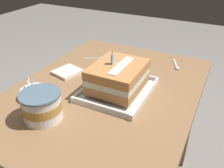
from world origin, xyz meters
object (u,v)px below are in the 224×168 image
(bowl_stack, at_px, (35,93))
(serving_spoon_near_tray, at_px, (101,58))
(ice_cream_tub, at_px, (42,106))
(serving_spoon_by_bowls, at_px, (176,66))
(birthday_cake, at_px, (118,76))
(napkin_pile, at_px, (67,72))
(foil_tray, at_px, (118,90))

(bowl_stack, xyz_separation_m, serving_spoon_near_tray, (0.46, -0.05, -0.01))
(bowl_stack, height_order, ice_cream_tub, ice_cream_tub)
(ice_cream_tub, height_order, serving_spoon_near_tray, ice_cream_tub)
(serving_spoon_by_bowls, bearing_deg, birthday_cake, 154.40)
(bowl_stack, height_order, serving_spoon_by_bowls, bowl_stack)
(serving_spoon_near_tray, relative_size, napkin_pile, 0.81)
(serving_spoon_near_tray, bearing_deg, serving_spoon_by_bowls, -78.09)
(serving_spoon_near_tray, height_order, serving_spoon_by_bowls, serving_spoon_near_tray)
(foil_tray, height_order, serving_spoon_near_tray, foil_tray)
(foil_tray, xyz_separation_m, bowl_stack, (-0.20, 0.29, 0.01))
(ice_cream_tub, relative_size, napkin_pile, 1.01)
(birthday_cake, bearing_deg, serving_spoon_near_tray, 40.94)
(bowl_stack, bearing_deg, birthday_cake, -55.65)
(foil_tray, bearing_deg, napkin_pile, 82.14)
(ice_cream_tub, bearing_deg, serving_spoon_near_tray, 6.80)
(serving_spoon_near_tray, relative_size, serving_spoon_by_bowls, 0.91)
(foil_tray, bearing_deg, birthday_cake, -90.00)
(serving_spoon_by_bowls, bearing_deg, foil_tray, 154.40)
(napkin_pile, bearing_deg, bowl_stack, -177.57)
(bowl_stack, bearing_deg, serving_spoon_near_tray, -6.72)
(birthday_cake, xyz_separation_m, serving_spoon_by_bowls, (0.35, -0.17, -0.07))
(serving_spoon_near_tray, xyz_separation_m, serving_spoon_by_bowls, (0.08, -0.40, -0.00))
(ice_cream_tub, relative_size, serving_spoon_near_tray, 1.25)
(ice_cream_tub, bearing_deg, bowl_stack, 53.19)
(serving_spoon_by_bowls, distance_m, napkin_pile, 0.56)
(foil_tray, distance_m, bowl_stack, 0.35)
(foil_tray, bearing_deg, serving_spoon_near_tray, 40.94)
(foil_tray, distance_m, birthday_cake, 0.07)
(ice_cream_tub, bearing_deg, foil_tray, -30.11)
(napkin_pile, bearing_deg, serving_spoon_by_bowls, -56.24)
(birthday_cake, relative_size, ice_cream_tub, 1.64)
(foil_tray, xyz_separation_m, serving_spoon_near_tray, (0.27, 0.23, -0.00))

